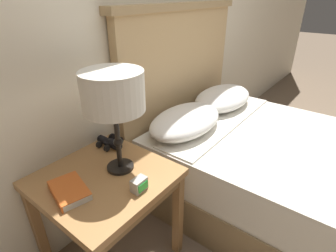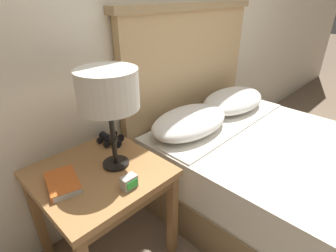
% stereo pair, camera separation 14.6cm
% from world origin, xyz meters
% --- Properties ---
extents(wall_back, '(8.00, 0.06, 2.60)m').
position_xyz_m(wall_back, '(0.00, 1.01, 1.30)').
color(wall_back, beige).
rests_on(wall_back, ground_plane).
extents(nightstand, '(0.58, 0.58, 0.58)m').
position_xyz_m(nightstand, '(-0.65, 0.69, 0.50)').
color(nightstand, '#AD7A47').
rests_on(nightstand, ground_plane).
extents(bed, '(1.31, 2.01, 1.29)m').
position_xyz_m(bed, '(0.31, 0.05, 0.31)').
color(bed, olive).
rests_on(bed, ground_plane).
extents(table_lamp, '(0.27, 0.27, 0.48)m').
position_xyz_m(table_lamp, '(-0.56, 0.67, 0.96)').
color(table_lamp, black).
rests_on(table_lamp, nightstand).
extents(book_on_nightstand, '(0.17, 0.22, 0.04)m').
position_xyz_m(book_on_nightstand, '(-0.82, 0.71, 0.60)').
color(book_on_nightstand, silver).
rests_on(book_on_nightstand, nightstand).
extents(binoculars_pair, '(0.14, 0.16, 0.05)m').
position_xyz_m(binoculars_pair, '(-0.45, 0.87, 0.60)').
color(binoculars_pair, black).
rests_on(binoculars_pair, nightstand).
extents(alarm_clock, '(0.07, 0.05, 0.06)m').
position_xyz_m(alarm_clock, '(-0.62, 0.49, 0.61)').
color(alarm_clock, '#B7B2A8').
rests_on(alarm_clock, nightstand).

